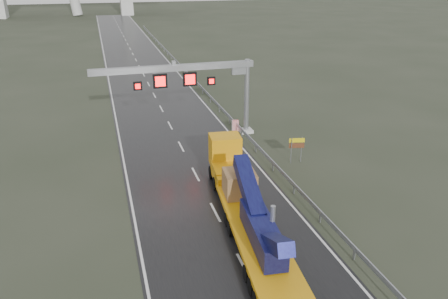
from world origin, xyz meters
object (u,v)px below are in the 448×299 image
object	(u,v)px
exit_sign_pair	(297,145)
striped_barrier	(235,125)
sign_gantry	(197,79)
heavy_haul_truck	(243,196)

from	to	relation	value
exit_sign_pair	striped_barrier	xyz separation A→B (m)	(-2.55, 8.68, -0.98)
sign_gantry	striped_barrier	bearing A→B (deg)	9.99
heavy_haul_truck	exit_sign_pair	xyz separation A→B (m)	(6.99, 7.09, -0.05)
striped_barrier	sign_gantry	bearing A→B (deg)	-163.86
exit_sign_pair	striped_barrier	size ratio (longest dim) A/B	1.99
sign_gantry	heavy_haul_truck	distance (m)	15.62
heavy_haul_truck	striped_barrier	world-z (taller)	heavy_haul_truck
sign_gantry	heavy_haul_truck	bearing A→B (deg)	-92.06
heavy_haul_truck	sign_gantry	bearing A→B (deg)	93.41
sign_gantry	exit_sign_pair	bearing A→B (deg)	-51.10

